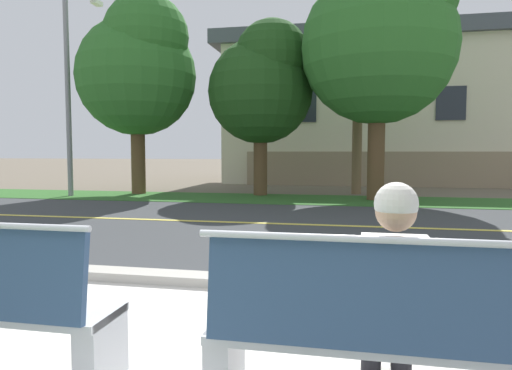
{
  "coord_description": "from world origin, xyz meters",
  "views": [
    {
      "loc": [
        1.05,
        -2.16,
        1.41
      ],
      "look_at": [
        -0.05,
        3.25,
        1.0
      ],
      "focal_mm": 31.96,
      "sensor_mm": 36.0,
      "label": 1
    }
  ],
  "objects_px": {
    "seated_person_white": "(392,287)",
    "shade_tree_centre": "(384,35)",
    "bench_right": "(405,338)",
    "shade_tree_left": "(263,83)",
    "shade_tree_far_left": "(139,67)",
    "streetlamp": "(71,72)"
  },
  "relations": [
    {
      "from": "shade_tree_far_left",
      "to": "streetlamp",
      "type": "bearing_deg",
      "value": -155.06
    },
    {
      "from": "bench_right",
      "to": "streetlamp",
      "type": "distance_m",
      "value": 14.31
    },
    {
      "from": "bench_right",
      "to": "shade_tree_left",
      "type": "bearing_deg",
      "value": 103.93
    },
    {
      "from": "shade_tree_left",
      "to": "shade_tree_centre",
      "type": "height_order",
      "value": "shade_tree_centre"
    },
    {
      "from": "streetlamp",
      "to": "shade_tree_left",
      "type": "distance_m",
      "value": 6.04
    },
    {
      "from": "streetlamp",
      "to": "shade_tree_far_left",
      "type": "xyz_separation_m",
      "value": [
        1.87,
        0.87,
        0.24
      ]
    },
    {
      "from": "bench_right",
      "to": "shade_tree_left",
      "type": "relative_size",
      "value": 0.38
    },
    {
      "from": "seated_person_white",
      "to": "shade_tree_centre",
      "type": "xyz_separation_m",
      "value": [
        0.67,
        10.92,
        3.99
      ]
    },
    {
      "from": "streetlamp",
      "to": "shade_tree_centre",
      "type": "relative_size",
      "value": 0.94
    },
    {
      "from": "bench_right",
      "to": "shade_tree_centre",
      "type": "height_order",
      "value": "shade_tree_centre"
    },
    {
      "from": "seated_person_white",
      "to": "shade_tree_far_left",
      "type": "distance_m",
      "value": 13.79
    },
    {
      "from": "shade_tree_left",
      "to": "bench_right",
      "type": "bearing_deg",
      "value": -76.07
    },
    {
      "from": "seated_person_white",
      "to": "shade_tree_far_left",
      "type": "bearing_deg",
      "value": 121.3
    },
    {
      "from": "bench_right",
      "to": "seated_person_white",
      "type": "relative_size",
      "value": 1.65
    },
    {
      "from": "streetlamp",
      "to": "shade_tree_centre",
      "type": "xyz_separation_m",
      "value": [
        9.48,
        0.39,
        0.77
      ]
    },
    {
      "from": "shade_tree_far_left",
      "to": "shade_tree_centre",
      "type": "distance_m",
      "value": 7.64
    },
    {
      "from": "seated_person_white",
      "to": "shade_tree_centre",
      "type": "height_order",
      "value": "shade_tree_centre"
    },
    {
      "from": "bench_right",
      "to": "shade_tree_left",
      "type": "distance_m",
      "value": 12.6
    },
    {
      "from": "shade_tree_far_left",
      "to": "bench_right",
      "type": "bearing_deg",
      "value": -58.89
    },
    {
      "from": "streetlamp",
      "to": "shade_tree_far_left",
      "type": "bearing_deg",
      "value": 24.94
    },
    {
      "from": "shade_tree_far_left",
      "to": "shade_tree_centre",
      "type": "xyz_separation_m",
      "value": [
        7.61,
        -0.48,
        0.53
      ]
    },
    {
      "from": "seated_person_white",
      "to": "shade_tree_left",
      "type": "relative_size",
      "value": 0.23
    }
  ]
}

